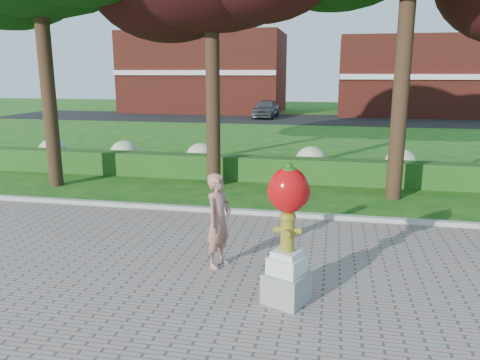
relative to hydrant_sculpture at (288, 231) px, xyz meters
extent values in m
plane|color=#145114|center=(-1.10, 1.46, -1.22)|extent=(100.00, 100.00, 0.00)
cube|color=#ADADA5|center=(-1.10, 4.46, -1.14)|extent=(40.00, 0.18, 0.15)
cube|color=#144616|center=(-1.10, 8.46, -0.82)|extent=(24.00, 0.70, 0.80)
ellipsoid|color=beige|center=(-10.10, 9.46, -0.67)|extent=(1.10, 1.10, 0.99)
ellipsoid|color=beige|center=(-7.10, 9.46, -0.67)|extent=(1.10, 1.10, 0.99)
ellipsoid|color=beige|center=(-4.10, 9.46, -0.67)|extent=(1.10, 1.10, 0.99)
ellipsoid|color=beige|center=(-0.10, 9.46, -0.67)|extent=(1.10, 1.10, 0.99)
ellipsoid|color=beige|center=(2.90, 9.46, -0.67)|extent=(1.10, 1.10, 0.99)
cube|color=black|center=(-1.10, 29.46, -1.21)|extent=(50.00, 8.00, 0.02)
cube|color=maroon|center=(-11.10, 35.46, 2.28)|extent=(14.00, 8.00, 7.00)
cube|color=maroon|center=(6.90, 35.46, 1.98)|extent=(12.00, 8.00, 6.40)
cylinder|color=black|center=(-8.10, 6.46, 2.14)|extent=(0.44, 0.44, 6.72)
cylinder|color=black|center=(-3.10, 7.46, 1.86)|extent=(0.44, 0.44, 6.16)
cylinder|color=black|center=(2.40, 6.96, 2.42)|extent=(0.44, 0.44, 7.28)
cube|color=gray|center=(0.00, 0.00, -0.94)|extent=(0.79, 0.79, 0.49)
cube|color=silver|center=(0.00, 0.00, -0.56)|extent=(0.64, 0.64, 0.27)
cube|color=silver|center=(0.00, 0.00, -0.37)|extent=(0.51, 0.51, 0.10)
cylinder|color=olive|center=(0.00, 0.00, -0.05)|extent=(0.21, 0.21, 0.54)
ellipsoid|color=olive|center=(0.00, 0.00, 0.22)|extent=(0.25, 0.25, 0.18)
cylinder|color=olive|center=(-0.16, 0.00, 0.01)|extent=(0.12, 0.11, 0.11)
cylinder|color=olive|center=(0.16, 0.00, 0.01)|extent=(0.12, 0.11, 0.11)
cylinder|color=olive|center=(0.00, -0.15, 0.01)|extent=(0.12, 0.12, 0.12)
cylinder|color=olive|center=(0.00, 0.00, 0.30)|extent=(0.08, 0.08, 0.05)
ellipsoid|color=#B0090B|center=(0.00, 0.00, 0.64)|extent=(0.61, 0.55, 0.71)
ellipsoid|color=#B0090B|center=(-0.17, 0.00, 0.62)|extent=(0.30, 0.30, 0.45)
ellipsoid|color=#B0090B|center=(0.17, 0.00, 0.62)|extent=(0.30, 0.30, 0.45)
cylinder|color=#245914|center=(0.00, 0.00, 0.99)|extent=(0.10, 0.10, 0.12)
ellipsoid|color=#245914|center=(0.00, 0.00, 0.96)|extent=(0.23, 0.23, 0.08)
imported|color=#A56D5E|center=(-1.38, 1.17, -0.30)|extent=(0.60, 0.74, 1.76)
imported|color=#414549|center=(-4.74, 30.25, -0.47)|extent=(1.79, 4.29, 1.45)
camera|label=1|loc=(0.62, -6.78, 2.37)|focal=35.00mm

